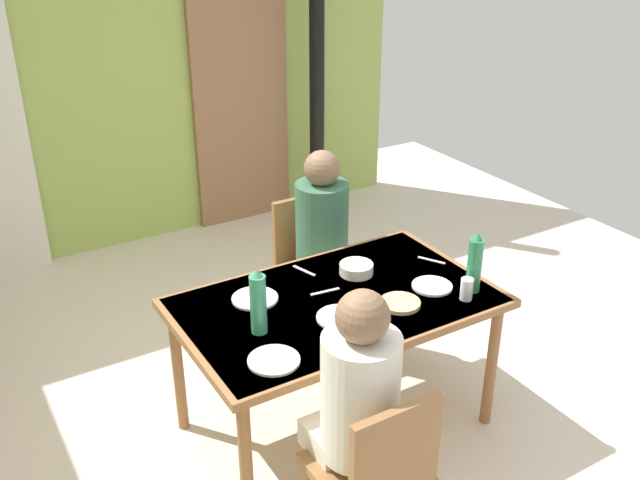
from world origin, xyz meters
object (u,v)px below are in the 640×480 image
at_px(chair_near_diner, 376,472).
at_px(water_bottle_green_near, 475,264).
at_px(chair_far_diner, 311,261).
at_px(person_near_diner, 358,392).
at_px(dining_table, 336,312).
at_px(water_bottle_green_far, 258,303).
at_px(person_far_diner, 323,226).
at_px(serving_bowl_center, 356,269).

height_order(chair_near_diner, water_bottle_green_near, water_bottle_green_near).
distance_m(chair_far_diner, person_near_diner, 1.64).
bearing_deg(dining_table, chair_near_diner, -112.07).
bearing_deg(water_bottle_green_far, person_far_diner, 43.44).
height_order(dining_table, person_near_diner, person_near_diner).
height_order(person_near_diner, person_far_diner, same).
distance_m(dining_table, serving_bowl_center, 0.29).
bearing_deg(serving_bowl_center, chair_near_diner, -119.47).
bearing_deg(water_bottle_green_far, person_near_diner, -80.14).
distance_m(chair_near_diner, chair_far_diner, 1.74).
relative_size(person_near_diner, water_bottle_green_near, 2.52).
distance_m(person_near_diner, water_bottle_green_far, 0.63).
xyz_separation_m(person_far_diner, water_bottle_green_far, (-0.77, -0.73, 0.11)).
relative_size(dining_table, chair_far_diner, 1.71).
distance_m(chair_far_diner, person_far_diner, 0.31).
bearing_deg(dining_table, person_near_diner, -116.01).
bearing_deg(chair_far_diner, water_bottle_green_far, 48.36).
xyz_separation_m(chair_far_diner, person_far_diner, (-0.00, -0.14, 0.28)).
bearing_deg(chair_near_diner, chair_far_diner, 67.71).
distance_m(dining_table, water_bottle_green_far, 0.49).
bearing_deg(person_far_diner, water_bottle_green_far, 43.44).
distance_m(chair_near_diner, serving_bowl_center, 1.15).
bearing_deg(person_near_diner, chair_far_diner, 65.87).
relative_size(chair_far_diner, person_far_diner, 1.13).
distance_m(dining_table, chair_near_diner, 0.89).
bearing_deg(water_bottle_green_near, person_far_diner, 106.26).
relative_size(chair_near_diner, person_far_diner, 1.13).
bearing_deg(person_far_diner, serving_bowl_center, 77.44).
xyz_separation_m(chair_near_diner, serving_bowl_center, (0.55, 0.97, 0.27)).
bearing_deg(person_far_diner, dining_table, 63.48).
bearing_deg(person_far_diner, chair_near_diner, 65.87).
bearing_deg(water_bottle_green_far, chair_far_diner, 48.36).
distance_m(water_bottle_green_far, serving_bowl_center, 0.70).
bearing_deg(chair_far_diner, person_far_diner, 90.00).
xyz_separation_m(water_bottle_green_far, serving_bowl_center, (0.66, 0.22, -0.12)).
distance_m(chair_far_diner, water_bottle_green_far, 1.22).
relative_size(dining_table, person_near_diner, 1.94).
relative_size(chair_far_diner, person_near_diner, 1.13).
bearing_deg(water_bottle_green_far, serving_bowl_center, 18.70).
relative_size(person_near_diner, person_far_diner, 1.00).
bearing_deg(water_bottle_green_near, chair_near_diner, -149.83).
relative_size(person_far_diner, water_bottle_green_far, 2.49).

